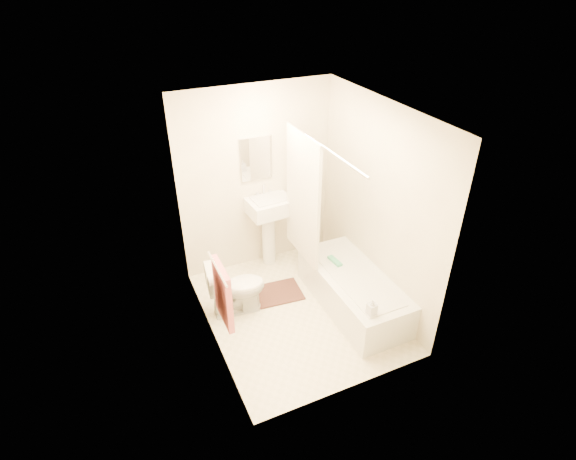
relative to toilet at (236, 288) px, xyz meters
name	(u,v)px	position (x,y,z in m)	size (l,w,h in m)	color
floor	(297,312)	(0.62, -0.33, -0.33)	(2.40, 2.40, 0.00)	beige
ceiling	(299,112)	(0.62, -0.33, 2.07)	(2.40, 2.40, 0.00)	white
wall_back	(257,180)	(0.62, 0.87, 0.87)	(2.00, 0.02, 2.40)	beige
wall_left	(205,247)	(-0.38, -0.33, 0.87)	(0.02, 2.40, 2.40)	beige
wall_right	(378,206)	(1.62, -0.33, 0.87)	(0.02, 2.40, 2.40)	beige
mirror	(256,159)	(0.62, 0.85, 1.17)	(0.40, 0.03, 0.55)	white
curtain_rod	(322,145)	(0.92, -0.23, 1.67)	(0.03, 0.03, 1.70)	silver
shower_curtain	(303,198)	(0.92, 0.17, 0.89)	(0.04, 0.80, 1.55)	silver
towel_bar	(217,269)	(-0.34, -0.58, 0.77)	(0.02, 0.02, 0.60)	silver
towel	(223,294)	(-0.31, -0.58, 0.45)	(0.06, 0.45, 0.66)	#CC7266
toilet_paper	(213,279)	(-0.31, -0.21, 0.37)	(0.12, 0.12, 0.11)	white
toilet	(236,288)	(0.00, 0.00, 0.00)	(0.38, 0.67, 0.66)	white
sink	(269,229)	(0.72, 0.73, 0.21)	(0.55, 0.44, 1.08)	white
bathtub	(353,291)	(1.28, -0.49, -0.11)	(0.69, 1.57, 0.44)	silver
bath_mat	(277,293)	(0.54, 0.07, -0.32)	(0.59, 0.44, 0.02)	#4E241B
soap_bottle	(372,307)	(1.09, -1.13, 0.21)	(0.09, 0.09, 0.20)	silver
scrub_brush	(335,261)	(1.20, -0.17, 0.13)	(0.07, 0.22, 0.04)	#46AF79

